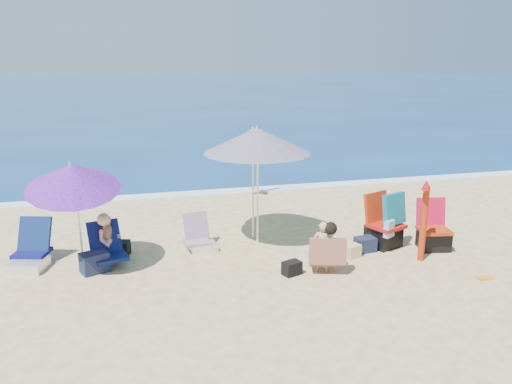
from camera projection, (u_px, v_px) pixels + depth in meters
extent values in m
plane|color=#D8BC84|center=(290.00, 274.00, 7.96)|extent=(120.00, 120.00, 0.00)
cube|color=navy|center=(150.00, 91.00, 50.10)|extent=(120.00, 80.00, 0.12)
cube|color=white|center=(228.00, 192.00, 12.73)|extent=(120.00, 0.50, 0.04)
cylinder|color=white|center=(258.00, 191.00, 9.04)|extent=(0.04, 0.04, 1.99)
cone|color=#CD1B4E|center=(257.00, 140.00, 8.76)|extent=(2.07, 2.07, 0.45)
cylinder|color=white|center=(257.00, 129.00, 8.66)|extent=(0.03, 0.03, 0.12)
cylinder|color=silver|center=(253.00, 188.00, 9.31)|extent=(0.05, 0.05, 1.93)
cone|color=green|center=(253.00, 141.00, 9.07)|extent=(1.99, 1.99, 0.46)
cylinder|color=white|center=(253.00, 130.00, 9.00)|extent=(0.04, 0.04, 0.12)
cylinder|color=white|center=(79.00, 221.00, 7.95)|extent=(0.07, 0.43, 1.59)
cone|color=#B01991|center=(72.00, 177.00, 7.56)|extent=(1.52, 1.58, 0.74)
cylinder|color=silver|center=(70.00, 165.00, 7.47)|extent=(0.03, 0.05, 0.11)
cylinder|color=#A5290B|center=(424.00, 224.00, 8.35)|extent=(0.13, 0.13, 1.29)
cone|color=#AA0C10|center=(426.00, 185.00, 8.04)|extent=(0.18, 0.18, 0.16)
cube|color=#0C1046|center=(32.00, 253.00, 8.32)|extent=(0.63, 0.58, 0.06)
cube|color=#0D1F4A|center=(35.00, 234.00, 8.38)|extent=(0.59, 0.44, 0.56)
cube|color=white|center=(28.00, 265.00, 8.10)|extent=(0.65, 0.61, 0.17)
cube|color=#CB5C47|center=(197.00, 242.00, 8.90)|extent=(0.48, 0.43, 0.05)
cube|color=#C04C43|center=(196.00, 226.00, 9.05)|extent=(0.46, 0.30, 0.46)
cube|color=silver|center=(203.00, 246.00, 8.93)|extent=(0.49, 0.45, 0.14)
cube|color=#AB2A0C|center=(434.00, 230.00, 8.82)|extent=(0.58, 0.54, 0.05)
cube|color=#B80D34|center=(431.00, 212.00, 9.01)|extent=(0.53, 0.23, 0.51)
cube|color=black|center=(434.00, 239.00, 8.97)|extent=(0.56, 0.52, 0.36)
cube|color=#AE150C|center=(387.00, 226.00, 8.95)|extent=(0.69, 0.66, 0.06)
cube|color=#AB280C|center=(376.00, 207.00, 9.11)|extent=(0.57, 0.35, 0.55)
cube|color=black|center=(383.00, 236.00, 9.10)|extent=(0.67, 0.64, 0.39)
cube|color=#0A8388|center=(394.00, 209.00, 8.84)|extent=(0.52, 0.34, 0.56)
cube|color=#83A0D1|center=(389.00, 229.00, 8.72)|extent=(0.24, 0.20, 0.30)
imported|color=tan|center=(322.00, 247.00, 7.98)|extent=(0.34, 0.27, 0.82)
cube|color=#400E64|center=(324.00, 260.00, 8.08)|extent=(0.55, 0.52, 0.05)
cube|color=#4D0F6C|center=(328.00, 251.00, 7.86)|extent=(0.60, 0.35, 0.42)
sphere|color=black|center=(331.00, 228.00, 7.86)|extent=(0.20, 0.20, 0.20)
imported|color=tan|center=(109.00, 240.00, 8.25)|extent=(0.47, 0.41, 0.84)
cube|color=#0C1843|center=(111.00, 257.00, 8.17)|extent=(0.60, 0.56, 0.06)
cube|color=#0C1448|center=(104.00, 237.00, 8.26)|extent=(0.57, 0.41, 0.54)
sphere|color=tan|center=(103.00, 219.00, 7.97)|extent=(0.20, 0.20, 0.20)
cube|color=#191E37|center=(95.00, 262.00, 8.01)|extent=(0.50, 0.44, 0.32)
cube|color=black|center=(120.00, 248.00, 8.71)|extent=(0.39, 0.33, 0.24)
cube|color=tan|center=(352.00, 251.00, 8.60)|extent=(0.31, 0.27, 0.22)
cube|color=#171E33|center=(365.00, 244.00, 8.87)|extent=(0.37, 0.29, 0.26)
cube|color=black|center=(292.00, 268.00, 7.92)|extent=(0.33, 0.28, 0.22)
cube|color=orange|center=(485.00, 278.00, 7.78)|extent=(0.25, 0.13, 0.03)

